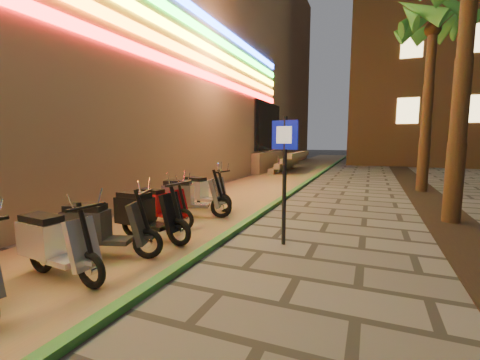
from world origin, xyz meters
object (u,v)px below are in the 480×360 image
at_px(pedestrian_sign, 284,163).
at_px(scooter_8, 145,214).
at_px(scooter_6, 53,243).
at_px(scooter_7, 101,228).
at_px(scooter_9, 159,205).
at_px(scooter_11, 202,191).
at_px(scooter_10, 188,197).

distance_m(pedestrian_sign, scooter_8, 2.91).
xyz_separation_m(scooter_6, scooter_7, (0.03, 0.86, 0.01)).
bearing_deg(scooter_9, scooter_11, 96.47).
height_order(scooter_6, scooter_9, scooter_6).
height_order(scooter_10, scooter_11, scooter_10).
bearing_deg(scooter_7, scooter_10, 74.61).
distance_m(scooter_7, scooter_11, 4.04).
xyz_separation_m(scooter_7, scooter_10, (-0.12, 2.99, 0.03)).
bearing_deg(scooter_9, scooter_8, -61.50).
relative_size(scooter_8, scooter_9, 1.12).
bearing_deg(scooter_11, scooter_7, -73.74).
bearing_deg(scooter_9, scooter_7, -73.69).
bearing_deg(scooter_8, scooter_6, -87.84).
distance_m(pedestrian_sign, scooter_9, 3.20).
distance_m(scooter_7, scooter_8, 1.06).
bearing_deg(scooter_6, scooter_8, 92.75).
bearing_deg(scooter_8, pedestrian_sign, 21.36).
relative_size(pedestrian_sign, scooter_11, 1.44).
bearing_deg(scooter_10, scooter_9, -120.25).
distance_m(scooter_7, scooter_9, 2.08).
bearing_deg(scooter_6, scooter_7, 93.59).
distance_m(scooter_8, scooter_10, 1.95).
bearing_deg(scooter_8, scooter_7, -88.53).
xyz_separation_m(scooter_6, scooter_8, (0.08, 1.91, 0.03)).
bearing_deg(scooter_7, scooter_6, -109.40).
height_order(scooter_8, scooter_10, scooter_10).
bearing_deg(scooter_7, pedestrian_sign, 16.82).
bearing_deg(scooter_9, scooter_10, 84.53).
xyz_separation_m(pedestrian_sign, scooter_10, (-2.79, 1.16, -1.02)).
distance_m(scooter_6, scooter_11, 4.90).
relative_size(scooter_7, scooter_8, 0.95).
bearing_deg(scooter_7, scooter_11, 76.66).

